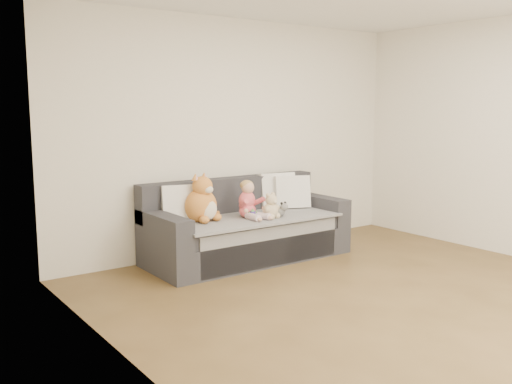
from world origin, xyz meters
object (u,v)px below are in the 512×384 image
at_px(toddler, 249,202).
at_px(plush_cat, 202,203).
at_px(sofa, 246,230).
at_px(sippy_cup, 253,214).
at_px(teddy_bear, 271,208).

distance_m(toddler, plush_cat, 0.51).
bearing_deg(sofa, sippy_cup, -104.18).
relative_size(sofa, toddler, 5.39).
bearing_deg(toddler, sippy_cup, -98.49).
distance_m(plush_cat, teddy_bear, 0.72).
xyz_separation_m(toddler, sippy_cup, (-0.01, -0.08, -0.11)).
height_order(sofa, teddy_bear, sofa).
height_order(plush_cat, teddy_bear, plush_cat).
bearing_deg(plush_cat, teddy_bear, -40.64).
height_order(toddler, sippy_cup, toddler).
bearing_deg(toddler, teddy_bear, -49.81).
distance_m(sofa, plush_cat, 0.64).
bearing_deg(teddy_bear, sippy_cup, 135.51).
height_order(sofa, plush_cat, plush_cat).
bearing_deg(sippy_cup, plush_cat, 156.34).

